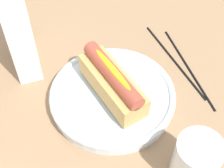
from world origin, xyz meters
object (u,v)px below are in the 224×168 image
Objects in this scene: serving_bowl at (112,96)px; water_glass at (195,163)px; hotdog_front at (112,81)px; chopstick_far at (188,67)px; napkin_box at (20,34)px; chopstick_near at (174,60)px.

water_glass is (-0.19, -0.03, 0.03)m from serving_bowl.
water_glass is (-0.19, -0.03, -0.01)m from hotdog_front.
water_glass is 0.23m from chopstick_far.
chopstick_far is (0.18, -0.14, -0.04)m from water_glass.
napkin_box is (0.17, 0.09, 0.06)m from serving_bowl.
serving_bowl is 0.17m from chopstick_far.
hotdog_front is 0.20m from napkin_box.
hotdog_front is at bearing -138.03° from napkin_box.
chopstick_near is (-0.15, -0.25, -0.07)m from napkin_box.
hotdog_front is 0.17m from chopstick_near.
serving_bowl is 0.04m from hotdog_front.
napkin_box is at bearing 18.98° from water_glass.
serving_bowl is 1.02× the size of chopstick_far.
chopstick_near is (0.02, -0.16, -0.01)m from serving_bowl.
serving_bowl is 0.19m from water_glass.
chopstick_near is 0.03m from chopstick_far.
serving_bowl is 2.50× the size of water_glass.
serving_bowl reaches higher than chopstick_near.
chopstick_near is at bearing -107.74° from napkin_box.
water_glass is 0.60× the size of napkin_box.
hotdog_front reaches higher than serving_bowl.
hotdog_front is at bearing 103.40° from chopstick_near.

